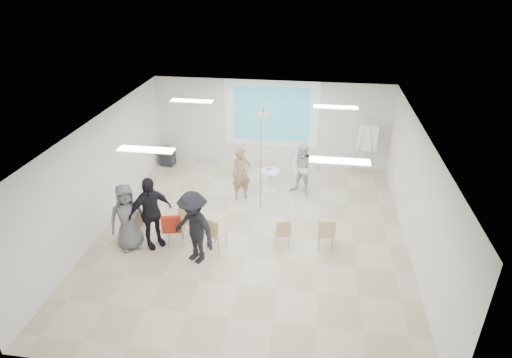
# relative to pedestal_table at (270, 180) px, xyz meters

# --- Properties ---
(floor) EXTENTS (8.00, 9.00, 0.10)m
(floor) POSITION_rel_pedestal_table_xyz_m (-0.21, -2.44, -0.46)
(floor) COLOR beige
(floor) RESTS_ON ground
(ceiling) EXTENTS (8.00, 9.00, 0.10)m
(ceiling) POSITION_rel_pedestal_table_xyz_m (-0.21, -2.44, 2.64)
(ceiling) COLOR white
(ceiling) RESTS_ON wall_back
(wall_back) EXTENTS (8.00, 0.10, 3.00)m
(wall_back) POSITION_rel_pedestal_table_xyz_m (-0.21, 2.11, 1.09)
(wall_back) COLOR silver
(wall_back) RESTS_ON floor
(wall_left) EXTENTS (0.10, 9.00, 3.00)m
(wall_left) POSITION_rel_pedestal_table_xyz_m (-4.26, -2.44, 1.09)
(wall_left) COLOR silver
(wall_left) RESTS_ON floor
(wall_right) EXTENTS (0.10, 9.00, 3.00)m
(wall_right) POSITION_rel_pedestal_table_xyz_m (3.84, -2.44, 1.09)
(wall_right) COLOR silver
(wall_right) RESTS_ON floor
(projection_halo) EXTENTS (3.20, 0.01, 2.30)m
(projection_halo) POSITION_rel_pedestal_table_xyz_m (-0.21, 2.04, 1.44)
(projection_halo) COLOR silver
(projection_halo) RESTS_ON wall_back
(projection_image) EXTENTS (2.60, 0.01, 1.90)m
(projection_image) POSITION_rel_pedestal_table_xyz_m (-0.21, 2.03, 1.44)
(projection_image) COLOR teal
(projection_image) RESTS_ON wall_back
(pedestal_table) EXTENTS (0.73, 0.73, 0.74)m
(pedestal_table) POSITION_rel_pedestal_table_xyz_m (0.00, 0.00, 0.00)
(pedestal_table) COLOR white
(pedestal_table) RESTS_ON floor
(player_left) EXTENTS (0.82, 0.74, 1.86)m
(player_left) POSITION_rel_pedestal_table_xyz_m (-0.80, -0.55, 0.52)
(player_left) COLOR #9A775E
(player_left) RESTS_ON floor
(player_right) EXTENTS (1.09, 1.00, 1.83)m
(player_right) POSITION_rel_pedestal_table_xyz_m (0.99, 0.01, 0.51)
(player_right) COLOR white
(player_right) RESTS_ON floor
(controller_left) EXTENTS (0.10, 0.13, 0.04)m
(controller_left) POSITION_rel_pedestal_table_xyz_m (-0.62, -0.30, 0.82)
(controller_left) COLOR white
(controller_left) RESTS_ON player_left
(controller_right) EXTENTS (0.08, 0.12, 0.04)m
(controller_right) POSITION_rel_pedestal_table_xyz_m (0.81, 0.26, 0.83)
(controller_right) COLOR white
(controller_right) RESTS_ON player_right
(chair_far_left) EXTENTS (0.53, 0.55, 0.90)m
(chair_far_left) POSITION_rel_pedestal_table_xyz_m (-3.13, -3.08, 0.12)
(chair_far_left) COLOR tan
(chair_far_left) RESTS_ON floor
(chair_left_mid) EXTENTS (0.52, 0.54, 0.90)m
(chair_left_mid) POSITION_rel_pedestal_table_xyz_m (-2.05, -3.19, 0.12)
(chair_left_mid) COLOR tan
(chair_left_mid) RESTS_ON floor
(chair_left_inner) EXTENTS (0.53, 0.56, 0.99)m
(chair_left_inner) POSITION_rel_pedestal_table_xyz_m (-1.80, -2.80, 0.18)
(chair_left_inner) COLOR tan
(chair_left_inner) RESTS_ON floor
(chair_center) EXTENTS (0.56, 0.58, 0.90)m
(chair_center) POSITION_rel_pedestal_table_xyz_m (-1.02, -3.22, 0.12)
(chair_center) COLOR tan
(chair_center) RESTS_ON floor
(chair_right_inner) EXTENTS (0.47, 0.49, 0.80)m
(chair_right_inner) POSITION_rel_pedestal_table_xyz_m (0.64, -2.87, 0.06)
(chair_right_inner) COLOR tan
(chair_right_inner) RESTS_ON floor
(chair_right_far) EXTENTS (0.43, 0.46, 0.89)m
(chair_right_far) POSITION_rel_pedestal_table_xyz_m (1.72, -2.84, 0.12)
(chair_right_far) COLOR #CEB877
(chair_right_far) RESTS_ON floor
(red_jacket) EXTENTS (0.49, 0.22, 0.45)m
(red_jacket) POSITION_rel_pedestal_table_xyz_m (-2.07, -3.33, 0.31)
(red_jacket) COLOR #AE2915
(red_jacket) RESTS_ON chair_left_mid
(laptop) EXTENTS (0.40, 0.31, 0.03)m
(laptop) POSITION_rel_pedestal_table_xyz_m (-1.81, -2.69, 0.12)
(laptop) COLOR black
(laptop) RESTS_ON chair_left_inner
(audience_left) EXTENTS (1.45, 1.44, 2.19)m
(audience_left) POSITION_rel_pedestal_table_xyz_m (-2.61, -3.25, 0.69)
(audience_left) COLOR black
(audience_left) RESTS_ON floor
(audience_mid) EXTENTS (1.55, 1.34, 2.11)m
(audience_mid) POSITION_rel_pedestal_table_xyz_m (-1.39, -3.70, 0.65)
(audience_mid) COLOR black
(audience_mid) RESTS_ON floor
(audience_outer) EXTENTS (1.16, 1.07, 1.98)m
(audience_outer) POSITION_rel_pedestal_table_xyz_m (-3.15, -3.42, 0.58)
(audience_outer) COLOR slate
(audience_outer) RESTS_ON floor
(flipchart_easel) EXTENTS (0.74, 0.59, 1.79)m
(flipchart_easel) POSITION_rel_pedestal_table_xyz_m (3.03, 1.70, 0.91)
(flipchart_easel) COLOR gray
(flipchart_easel) RESTS_ON floor
(av_cart) EXTENTS (0.52, 0.44, 0.70)m
(av_cart) POSITION_rel_pedestal_table_xyz_m (-3.80, 1.41, -0.09)
(av_cart) COLOR black
(av_cart) RESTS_ON floor
(ceiling_projector) EXTENTS (0.30, 0.25, 3.00)m
(ceiling_projector) POSITION_rel_pedestal_table_xyz_m (-0.11, -0.95, 2.28)
(ceiling_projector) COLOR white
(ceiling_projector) RESTS_ON ceiling
(fluor_panel_nw) EXTENTS (1.20, 0.30, 0.02)m
(fluor_panel_nw) POSITION_rel_pedestal_table_xyz_m (-2.21, -0.44, 2.56)
(fluor_panel_nw) COLOR white
(fluor_panel_nw) RESTS_ON ceiling
(fluor_panel_ne) EXTENTS (1.20, 0.30, 0.02)m
(fluor_panel_ne) POSITION_rel_pedestal_table_xyz_m (1.79, -0.44, 2.56)
(fluor_panel_ne) COLOR white
(fluor_panel_ne) RESTS_ON ceiling
(fluor_panel_sw) EXTENTS (1.20, 0.30, 0.02)m
(fluor_panel_sw) POSITION_rel_pedestal_table_xyz_m (-2.21, -3.94, 2.56)
(fluor_panel_sw) COLOR white
(fluor_panel_sw) RESTS_ON ceiling
(fluor_panel_se) EXTENTS (1.20, 0.30, 0.02)m
(fluor_panel_se) POSITION_rel_pedestal_table_xyz_m (1.79, -3.94, 2.56)
(fluor_panel_se) COLOR white
(fluor_panel_se) RESTS_ON ceiling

